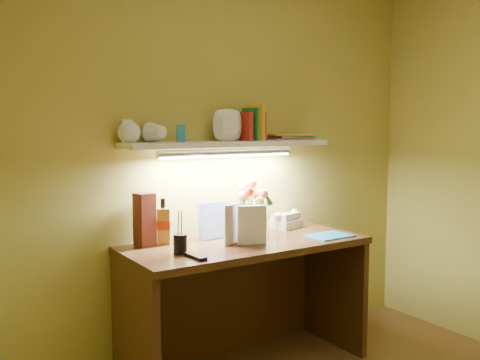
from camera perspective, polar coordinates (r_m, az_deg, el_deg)
name	(u,v)px	position (r m, az deg, el deg)	size (l,w,h in m)	color
desk	(246,305)	(3.16, 0.64, -13.24)	(1.40, 0.60, 0.75)	#3E2410
flower_bouquet	(251,208)	(3.21, 1.15, -3.00)	(0.21, 0.21, 0.33)	#071734
telephone	(286,219)	(3.45, 4.93, -4.20)	(0.19, 0.14, 0.11)	silver
desk_clock	(292,220)	(3.55, 5.58, -4.23)	(0.08, 0.04, 0.08)	silver
whisky_bottle	(163,221)	(3.00, -8.21, -4.39)	(0.07, 0.07, 0.26)	#A1641D
whisky_box	(145,220)	(2.96, -10.14, -4.19)	(0.09, 0.09, 0.29)	#501B0F
pen_cup	(180,237)	(2.78, -6.40, -6.08)	(0.07, 0.07, 0.17)	black
art_card	(214,220)	(3.14, -2.75, -4.29)	(0.21, 0.04, 0.21)	silver
tv_remote	(195,256)	(2.69, -4.78, -8.12)	(0.04, 0.16, 0.02)	black
blue_folder	(329,236)	(3.24, 9.48, -5.87)	(0.26, 0.19, 0.01)	#2681BC
desk_book_a	(225,226)	(2.91, -1.60, -4.94)	(0.17, 0.02, 0.23)	beige
desk_book_b	(238,225)	(2.95, -0.25, -4.87)	(0.16, 0.02, 0.22)	white
wall_shelf	(229,138)	(3.14, -1.20, 4.51)	(1.31, 0.27, 0.25)	white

